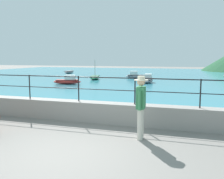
{
  "coord_description": "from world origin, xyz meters",
  "views": [
    {
      "loc": [
        2.73,
        -4.74,
        2.23
      ],
      "look_at": [
        0.07,
        3.7,
        1.1
      ],
      "focal_mm": 39.56,
      "sensor_mm": 36.0,
      "label": 1
    }
  ],
  "objects_px": {
    "boat_0": "(136,76)",
    "boat_5": "(148,80)",
    "boat_3": "(68,81)",
    "boat_1": "(69,72)",
    "person_walking": "(141,104)",
    "boat_4": "(95,77)"
  },
  "relations": [
    {
      "from": "person_walking",
      "to": "boat_3",
      "type": "relative_size",
      "value": 0.71
    },
    {
      "from": "person_walking",
      "to": "boat_4",
      "type": "relative_size",
      "value": 0.72
    },
    {
      "from": "boat_3",
      "to": "boat_0",
      "type": "bearing_deg",
      "value": 61.74
    },
    {
      "from": "person_walking",
      "to": "boat_3",
      "type": "height_order",
      "value": "person_walking"
    },
    {
      "from": "person_walking",
      "to": "boat_5",
      "type": "bearing_deg",
      "value": 98.65
    },
    {
      "from": "person_walking",
      "to": "boat_3",
      "type": "bearing_deg",
      "value": 125.37
    },
    {
      "from": "boat_0",
      "to": "boat_3",
      "type": "bearing_deg",
      "value": -118.26
    },
    {
      "from": "boat_0",
      "to": "boat_5",
      "type": "xyz_separation_m",
      "value": [
        2.06,
        -4.61,
        0.0
      ]
    },
    {
      "from": "boat_1",
      "to": "boat_3",
      "type": "relative_size",
      "value": 0.94
    },
    {
      "from": "boat_1",
      "to": "boat_3",
      "type": "distance_m",
      "value": 14.96
    },
    {
      "from": "boat_0",
      "to": "boat_5",
      "type": "bearing_deg",
      "value": -65.89
    },
    {
      "from": "person_walking",
      "to": "boat_1",
      "type": "distance_m",
      "value": 29.67
    },
    {
      "from": "person_walking",
      "to": "boat_0",
      "type": "xyz_separation_m",
      "value": [
        -4.38,
        19.82,
        -0.65
      ]
    },
    {
      "from": "boat_0",
      "to": "boat_1",
      "type": "relative_size",
      "value": 1.05
    },
    {
      "from": "boat_1",
      "to": "boat_5",
      "type": "height_order",
      "value": "boat_5"
    },
    {
      "from": "boat_3",
      "to": "person_walking",
      "type": "bearing_deg",
      "value": -54.63
    },
    {
      "from": "boat_1",
      "to": "person_walking",
      "type": "bearing_deg",
      "value": -58.87
    },
    {
      "from": "boat_1",
      "to": "boat_3",
      "type": "height_order",
      "value": "boat_3"
    },
    {
      "from": "boat_3",
      "to": "boat_5",
      "type": "relative_size",
      "value": 1.07
    },
    {
      "from": "person_walking",
      "to": "boat_4",
      "type": "bearing_deg",
      "value": 115.34
    },
    {
      "from": "boat_5",
      "to": "boat_0",
      "type": "bearing_deg",
      "value": 114.11
    },
    {
      "from": "boat_0",
      "to": "boat_3",
      "type": "xyz_separation_m",
      "value": [
        -4.18,
        -7.77,
        0.0
      ]
    }
  ]
}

